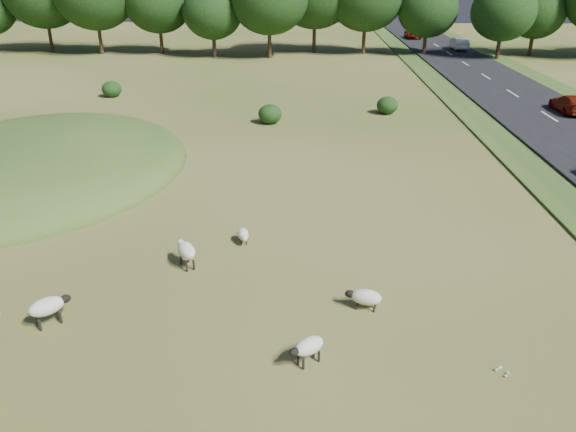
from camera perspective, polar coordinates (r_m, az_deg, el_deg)
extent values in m
plane|color=#43571B|center=(37.80, -2.12, 8.55)|extent=(160.00, 160.00, 0.00)
ellipsoid|color=#33561E|center=(33.50, -24.18, 4.37)|extent=(16.00, 20.00, 4.00)
cube|color=black|center=(50.42, 22.55, 10.84)|extent=(8.00, 150.00, 0.25)
cylinder|color=black|center=(81.25, -23.03, 16.59)|extent=(0.44, 0.44, 4.21)
cylinder|color=black|center=(76.92, -18.56, 16.88)|extent=(0.44, 0.44, 4.18)
cylinder|color=black|center=(75.40, -12.76, 17.15)|extent=(0.44, 0.44, 3.61)
ellipsoid|color=black|center=(75.05, -13.09, 20.49)|extent=(8.41, 8.41, 7.57)
cylinder|color=black|center=(71.24, -7.51, 16.91)|extent=(0.44, 0.44, 3.02)
ellipsoid|color=black|center=(70.89, -7.68, 19.87)|extent=(7.04, 7.04, 6.34)
cylinder|color=black|center=(69.96, -1.89, 17.32)|extent=(0.44, 0.44, 3.90)
cylinder|color=black|center=(74.66, 2.67, 17.86)|extent=(0.44, 0.44, 4.22)
cylinder|color=black|center=(74.02, 7.72, 17.52)|extent=(0.44, 0.44, 3.94)
cylinder|color=black|center=(74.19, 13.72, 16.76)|extent=(0.44, 0.44, 3.09)
ellipsoid|color=black|center=(73.85, 14.02, 19.66)|extent=(7.20, 7.20, 6.48)
cylinder|color=black|center=(72.72, 20.60, 15.84)|extent=(0.44, 0.44, 3.12)
ellipsoid|color=black|center=(72.37, 21.05, 18.81)|extent=(7.29, 7.29, 6.56)
cylinder|color=black|center=(77.96, 23.47, 15.80)|extent=(0.44, 0.44, 2.93)
ellipsoid|color=black|center=(77.65, 23.93, 18.39)|extent=(6.84, 6.84, 6.16)
ellipsoid|color=black|center=(39.73, -1.84, 10.32)|extent=(1.64, 1.64, 1.34)
ellipsoid|color=black|center=(43.11, 10.06, 11.02)|extent=(1.57, 1.57, 1.29)
ellipsoid|color=black|center=(50.52, -17.48, 12.21)|extent=(1.63, 1.63, 1.33)
ellipsoid|color=beige|center=(15.73, 2.13, -13.06)|extent=(1.04, 0.98, 0.48)
ellipsoid|color=black|center=(15.46, 0.62, -13.65)|extent=(0.38, 0.37, 0.24)
cylinder|color=black|center=(15.78, 1.58, -14.81)|extent=(0.07, 0.07, 0.34)
cylinder|color=black|center=(15.92, 1.04, -14.39)|extent=(0.07, 0.07, 0.34)
cylinder|color=black|center=(16.05, 3.16, -14.07)|extent=(0.07, 0.07, 0.34)
cylinder|color=black|center=(16.19, 2.62, -13.66)|extent=(0.07, 0.07, 0.34)
ellipsoid|color=beige|center=(18.21, 7.95, -8.16)|extent=(1.07, 0.73, 0.50)
ellipsoid|color=black|center=(18.24, 6.29, -7.87)|extent=(0.36, 0.31, 0.25)
cylinder|color=black|center=(18.32, 6.94, -9.16)|extent=(0.07, 0.07, 0.18)
cylinder|color=black|center=(18.52, 7.06, -8.76)|extent=(0.07, 0.07, 0.18)
cylinder|color=black|center=(18.27, 8.74, -9.38)|extent=(0.07, 0.07, 0.18)
cylinder|color=black|center=(18.47, 8.84, -8.98)|extent=(0.07, 0.07, 0.18)
ellipsoid|color=beige|center=(18.65, -23.34, -8.45)|extent=(1.17, 1.14, 0.55)
ellipsoid|color=black|center=(18.76, -21.70, -7.83)|extent=(0.43, 0.43, 0.27)
cylinder|color=black|center=(19.07, -22.36, -9.19)|extent=(0.08, 0.08, 0.39)
cylinder|color=black|center=(18.85, -22.08, -9.55)|extent=(0.08, 0.08, 0.39)
cylinder|color=black|center=(18.95, -24.13, -9.75)|extent=(0.08, 0.08, 0.39)
cylinder|color=black|center=(18.72, -23.88, -10.13)|extent=(0.08, 0.08, 0.39)
ellipsoid|color=beige|center=(22.30, -4.60, -1.86)|extent=(0.62, 0.90, 0.42)
ellipsoid|color=silver|center=(21.89, -4.45, -2.28)|extent=(0.26, 0.31, 0.21)
cylinder|color=black|center=(22.22, -4.24, -2.76)|extent=(0.06, 0.06, 0.15)
cylinder|color=black|center=(22.20, -4.76, -2.81)|extent=(0.06, 0.06, 0.15)
cylinder|color=black|center=(22.65, -4.40, -2.23)|extent=(0.06, 0.06, 0.15)
cylinder|color=black|center=(22.63, -4.91, -2.27)|extent=(0.06, 0.06, 0.15)
ellipsoid|color=beige|center=(20.64, -10.29, -3.48)|extent=(1.04, 1.22, 0.55)
ellipsoid|color=silver|center=(21.12, -10.81, -2.74)|extent=(0.41, 0.44, 0.28)
cylinder|color=black|center=(21.09, -10.82, -4.35)|extent=(0.08, 0.08, 0.39)
cylinder|color=black|center=(21.16, -10.12, -4.19)|extent=(0.08, 0.08, 0.39)
cylinder|color=black|center=(20.56, -10.26, -5.09)|extent=(0.08, 0.08, 0.39)
cylinder|color=black|center=(20.62, -9.55, -4.93)|extent=(0.08, 0.08, 0.39)
imported|color=silver|center=(78.64, 16.97, 16.41)|extent=(1.63, 4.68, 1.54)
imported|color=maroon|center=(90.02, 12.58, 17.60)|extent=(2.07, 4.49, 1.25)
imported|color=#9C2611|center=(46.74, 26.74, 10.15)|extent=(1.75, 4.32, 1.25)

